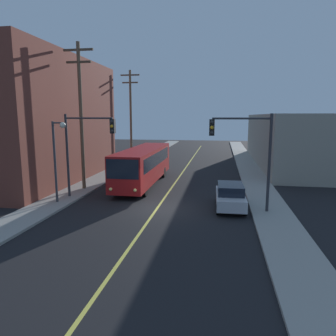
% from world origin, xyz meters
% --- Properties ---
extents(ground_plane, '(120.00, 120.00, 0.00)m').
position_xyz_m(ground_plane, '(0.00, 0.00, 0.00)').
color(ground_plane, black).
extents(sidewalk_left, '(2.50, 90.00, 0.15)m').
position_xyz_m(sidewalk_left, '(-7.25, 10.00, 0.07)').
color(sidewalk_left, gray).
rests_on(sidewalk_left, ground).
extents(sidewalk_right, '(2.50, 90.00, 0.15)m').
position_xyz_m(sidewalk_right, '(7.25, 10.00, 0.07)').
color(sidewalk_right, gray).
rests_on(sidewalk_right, ground).
extents(lane_stripe_center, '(0.16, 60.00, 0.01)m').
position_xyz_m(lane_stripe_center, '(0.00, 15.00, 0.01)').
color(lane_stripe_center, '#D8CC4C').
rests_on(lane_stripe_center, ground).
extents(building_left_brick, '(10.00, 17.97, 11.29)m').
position_xyz_m(building_left_brick, '(-13.49, 7.39, 5.64)').
color(building_left_brick, brown).
rests_on(building_left_brick, ground).
extents(building_right_warehouse, '(12.00, 27.00, 6.22)m').
position_xyz_m(building_right_warehouse, '(14.50, 21.96, 3.11)').
color(building_right_warehouse, gray).
rests_on(building_right_warehouse, ground).
extents(city_bus, '(2.60, 12.17, 3.20)m').
position_xyz_m(city_bus, '(-2.66, 7.09, 1.82)').
color(city_bus, maroon).
rests_on(city_bus, ground).
extents(parked_car_silver, '(1.92, 4.45, 1.62)m').
position_xyz_m(parked_car_silver, '(4.72, 0.83, 0.84)').
color(parked_car_silver, '#B7B7BC').
rests_on(parked_car_silver, ground).
extents(utility_pole_near, '(2.40, 0.28, 11.45)m').
position_xyz_m(utility_pole_near, '(-6.94, 4.08, 6.40)').
color(utility_pole_near, brown).
rests_on(utility_pole_near, sidewalk_left).
extents(utility_pole_mid, '(2.40, 0.28, 11.46)m').
position_xyz_m(utility_pole_mid, '(-7.26, 19.06, 6.40)').
color(utility_pole_mid, brown).
rests_on(utility_pole_mid, sidewalk_left).
extents(traffic_signal_left_corner, '(3.75, 0.48, 6.00)m').
position_xyz_m(traffic_signal_left_corner, '(-5.41, 1.54, 4.30)').
color(traffic_signal_left_corner, '#2D2D33').
rests_on(traffic_signal_left_corner, sidewalk_left).
extents(traffic_signal_right_corner, '(3.75, 0.48, 6.00)m').
position_xyz_m(traffic_signal_right_corner, '(5.41, 0.08, 4.30)').
color(traffic_signal_right_corner, '#2D2D33').
rests_on(traffic_signal_right_corner, sidewalk_right).
extents(street_lamp_left, '(0.98, 0.40, 5.50)m').
position_xyz_m(street_lamp_left, '(-6.83, -0.05, 3.74)').
color(street_lamp_left, '#38383D').
rests_on(street_lamp_left, sidewalk_left).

